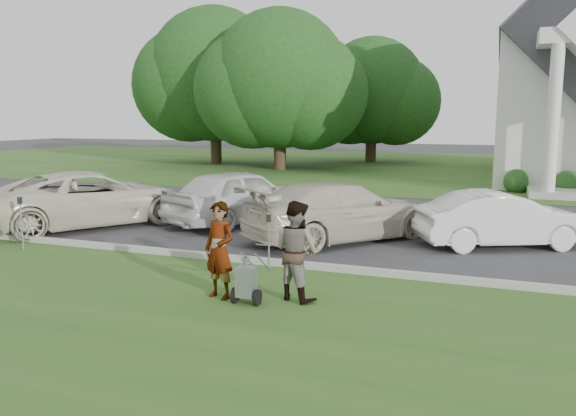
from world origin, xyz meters
The scene contains 16 objects.
ground centered at (0.00, 0.00, 0.00)m, with size 120.00×120.00×0.00m, color #333335.
grass_strip centered at (0.00, -3.00, 0.01)m, with size 80.00×7.00×0.01m, color #29571E.
church_lawn centered at (0.00, 27.00, 0.01)m, with size 80.00×30.00×0.01m, color #29571E.
curb centered at (0.00, 0.55, 0.07)m, with size 80.00×0.18×0.15m, color #9E9E93.
tree_left centered at (-8.01, 21.99, 5.11)m, with size 10.63×8.40×9.71m.
tree_far centered at (-14.01, 24.99, 5.69)m, with size 11.64×9.20×10.73m.
tree_back centered at (-4.01, 29.99, 4.73)m, with size 9.61×7.60×8.89m.
striping_cart centered at (0.67, -1.99, 0.39)m, with size 0.49×0.97×0.90m.
person_left centered at (0.09, -1.85, 0.87)m, with size 0.64×0.42×1.74m, color #999999.
person_right centered at (1.39, -1.45, 0.89)m, with size 0.86×0.67×1.77m, color #999999.
parking_meter_near centered at (0.27, 0.00, 0.80)m, with size 0.09×0.08×1.26m.
parking_meter_far centered at (-6.13, -0.22, 0.84)m, with size 0.10×0.09×1.34m.
car_a centered at (-6.64, 2.97, 0.82)m, with size 2.72×5.91×1.64m, color beige.
car_b centered at (-2.70, 4.93, 0.84)m, with size 1.98×4.93×1.68m, color silver.
car_c centered at (0.83, 3.63, 0.78)m, with size 2.18×5.36×1.56m, color beige.
car_d centered at (4.83, 4.27, 0.69)m, with size 1.47×4.21×1.39m, color white.
Camera 1 is at (4.60, -10.52, 3.21)m, focal length 35.00 mm.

